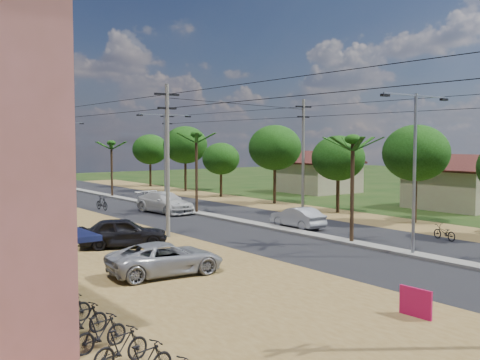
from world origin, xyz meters
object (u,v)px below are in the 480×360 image
(car_parked_dark, at_px, (123,233))
(parked_scooter_row, at_px, (92,327))
(car_silver_mid, at_px, (297,218))
(car_white_far, at_px, (165,203))
(moto_rider_east, at_px, (444,233))
(roadside_sign, at_px, (416,303))
(car_parked_silver, at_px, (166,259))

(car_parked_dark, height_order, parked_scooter_row, car_parked_dark)
(car_silver_mid, xyz_separation_m, parked_scooter_row, (-18.78, -12.07, -0.18))
(car_silver_mid, bearing_deg, car_white_far, -72.57)
(moto_rider_east, distance_m, roadside_sign, 15.28)
(roadside_sign, bearing_deg, car_parked_silver, 108.54)
(car_parked_silver, xyz_separation_m, roadside_sign, (3.65, -9.87, -0.20))
(roadside_sign, bearing_deg, car_parked_dark, 96.64)
(car_parked_dark, xyz_separation_m, moto_rider_east, (15.67, -8.99, -0.36))
(car_white_far, height_order, parked_scooter_row, car_white_far)
(moto_rider_east, bearing_deg, car_parked_silver, 5.71)
(car_silver_mid, distance_m, roadside_sign, 18.65)
(car_white_far, bearing_deg, car_silver_mid, -81.90)
(roadside_sign, bearing_deg, moto_rider_east, 28.45)
(car_parked_silver, distance_m, moto_rider_east, 17.00)
(moto_rider_east, distance_m, parked_scooter_row, 22.79)
(parked_scooter_row, bearing_deg, moto_rider_east, 9.39)
(parked_scooter_row, bearing_deg, car_parked_dark, 61.80)
(car_parked_silver, distance_m, car_parked_dark, 6.92)
(car_silver_mid, distance_m, car_white_far, 12.29)
(car_parked_silver, relative_size, car_parked_dark, 1.07)
(car_white_far, xyz_separation_m, car_parked_silver, (-9.91, -18.03, -0.13))
(car_white_far, distance_m, roadside_sign, 28.59)
(car_silver_mid, bearing_deg, moto_rider_east, 116.04)
(moto_rider_east, xyz_separation_m, parked_scooter_row, (-22.48, -3.72, 0.06))
(car_parked_silver, height_order, parked_scooter_row, car_parked_silver)
(car_silver_mid, bearing_deg, car_parked_dark, -0.91)
(car_white_far, distance_m, car_parked_dark, 14.21)
(roadside_sign, distance_m, parked_scooter_row, 10.10)
(car_silver_mid, height_order, parked_scooter_row, car_silver_mid)
(car_white_far, relative_size, car_parked_dark, 1.21)
(car_silver_mid, xyz_separation_m, roadside_sign, (-9.50, -16.04, -0.19))
(car_parked_dark, distance_m, parked_scooter_row, 14.42)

